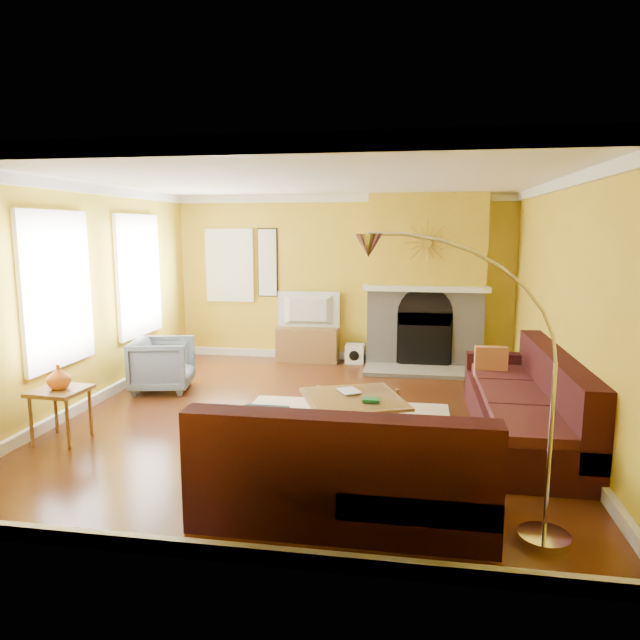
% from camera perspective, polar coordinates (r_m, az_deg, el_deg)
% --- Properties ---
extents(floor, '(5.50, 6.00, 0.02)m').
position_cam_1_polar(floor, '(6.74, -1.09, -9.65)').
color(floor, '#5E2D13').
rests_on(floor, ground).
extents(ceiling, '(5.50, 6.00, 0.02)m').
position_cam_1_polar(ceiling, '(6.41, -1.17, 14.05)').
color(ceiling, white).
rests_on(ceiling, ground).
extents(wall_back, '(5.50, 0.02, 2.70)m').
position_cam_1_polar(wall_back, '(9.39, 2.23, 4.17)').
color(wall_back, gold).
rests_on(wall_back, ground).
extents(wall_front, '(5.50, 0.02, 2.70)m').
position_cam_1_polar(wall_front, '(3.56, -10.01, -4.15)').
color(wall_front, gold).
rests_on(wall_front, ground).
extents(wall_left, '(0.02, 6.00, 2.70)m').
position_cam_1_polar(wall_left, '(7.45, -22.52, 2.18)').
color(wall_left, gold).
rests_on(wall_left, ground).
extents(wall_right, '(0.02, 6.00, 2.70)m').
position_cam_1_polar(wall_right, '(6.53, 23.45, 1.24)').
color(wall_right, gold).
rests_on(wall_right, ground).
extents(baseboard, '(5.50, 6.00, 0.12)m').
position_cam_1_polar(baseboard, '(6.72, -1.09, -9.09)').
color(baseboard, white).
rests_on(baseboard, floor).
extents(crown_molding, '(5.50, 6.00, 0.12)m').
position_cam_1_polar(crown_molding, '(6.40, -1.16, 13.42)').
color(crown_molding, white).
rests_on(crown_molding, ceiling).
extents(window_left_near, '(0.06, 1.22, 1.72)m').
position_cam_1_polar(window_left_near, '(8.54, -17.76, 4.26)').
color(window_left_near, white).
rests_on(window_left_near, wall_left).
extents(window_left_far, '(0.06, 1.22, 1.72)m').
position_cam_1_polar(window_left_far, '(6.91, -24.92, 2.80)').
color(window_left_far, white).
rests_on(window_left_far, wall_left).
extents(window_back, '(0.82, 0.06, 1.22)m').
position_cam_1_polar(window_back, '(9.75, -9.00, 5.42)').
color(window_back, white).
rests_on(window_back, wall_back).
extents(wall_art, '(0.34, 0.04, 1.14)m').
position_cam_1_polar(wall_art, '(9.57, -5.27, 5.73)').
color(wall_art, white).
rests_on(wall_art, wall_back).
extents(fireplace, '(1.80, 0.40, 2.70)m').
position_cam_1_polar(fireplace, '(9.11, 10.53, 3.87)').
color(fireplace, '#9C9793').
rests_on(fireplace, floor).
extents(mantel, '(1.92, 0.22, 0.08)m').
position_cam_1_polar(mantel, '(8.88, 10.54, 3.09)').
color(mantel, white).
rests_on(mantel, fireplace).
extents(hearth, '(1.80, 0.70, 0.06)m').
position_cam_1_polar(hearth, '(8.79, 10.35, -5.05)').
color(hearth, '#9C9793').
rests_on(hearth, floor).
extents(sunburst, '(0.70, 0.04, 0.70)m').
position_cam_1_polar(sunburst, '(8.85, 10.67, 7.61)').
color(sunburst, olive).
rests_on(sunburst, fireplace).
extents(rug, '(2.40, 1.80, 0.02)m').
position_cam_1_polar(rug, '(6.46, 2.24, -10.34)').
color(rug, beige).
rests_on(rug, floor).
extents(sectional_sofa, '(3.17, 3.82, 0.90)m').
position_cam_1_polar(sectional_sofa, '(5.74, 9.05, -8.31)').
color(sectional_sofa, '#341014').
rests_on(sectional_sofa, floor).
extents(coffee_table, '(1.29, 1.29, 0.40)m').
position_cam_1_polar(coffee_table, '(6.18, 3.35, -9.41)').
color(coffee_table, white).
rests_on(coffee_table, floor).
extents(media_console, '(1.00, 0.45, 0.55)m').
position_cam_1_polar(media_console, '(9.40, -1.21, -2.44)').
color(media_console, olive).
rests_on(media_console, floor).
extents(tv, '(1.03, 0.19, 0.59)m').
position_cam_1_polar(tv, '(9.31, -1.22, 0.99)').
color(tv, black).
rests_on(tv, media_console).
extents(subwoofer, '(0.30, 0.30, 0.30)m').
position_cam_1_polar(subwoofer, '(9.30, 3.52, -3.38)').
color(subwoofer, white).
rests_on(subwoofer, floor).
extents(armchair, '(0.92, 0.90, 0.71)m').
position_cam_1_polar(armchair, '(7.97, -15.47, -4.30)').
color(armchair, slate).
rests_on(armchair, floor).
extents(side_table, '(0.53, 0.53, 0.55)m').
position_cam_1_polar(side_table, '(6.48, -24.44, -8.63)').
color(side_table, olive).
rests_on(side_table, floor).
extents(vase, '(0.31, 0.31, 0.25)m').
position_cam_1_polar(vase, '(6.37, -24.68, -5.20)').
color(vase, orange).
rests_on(vase, side_table).
extents(book, '(0.31, 0.33, 0.03)m').
position_cam_1_polar(book, '(6.23, 2.08, -7.22)').
color(book, white).
rests_on(book, coffee_table).
extents(arc_lamp, '(1.35, 0.36, 2.12)m').
position_cam_1_polar(arc_lamp, '(4.05, 14.31, -6.91)').
color(arc_lamp, silver).
rests_on(arc_lamp, floor).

